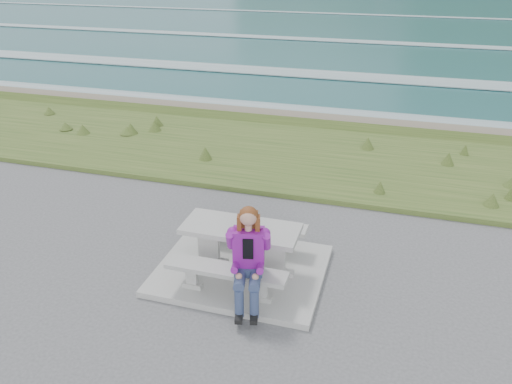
% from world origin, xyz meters
% --- Properties ---
extents(concrete_slab, '(2.60, 2.10, 0.10)m').
position_xyz_m(concrete_slab, '(0.00, 0.00, 0.05)').
color(concrete_slab, gray).
rests_on(concrete_slab, ground).
extents(picnic_table, '(1.80, 0.75, 0.75)m').
position_xyz_m(picnic_table, '(0.00, 0.00, 0.68)').
color(picnic_table, gray).
rests_on(picnic_table, concrete_slab).
extents(bench_landward, '(1.80, 0.35, 0.45)m').
position_xyz_m(bench_landward, '(0.00, -0.70, 0.45)').
color(bench_landward, gray).
rests_on(bench_landward, concrete_slab).
extents(bench_seaward, '(1.80, 0.35, 0.45)m').
position_xyz_m(bench_seaward, '(0.00, 0.70, 0.45)').
color(bench_seaward, gray).
rests_on(bench_seaward, concrete_slab).
extents(grass_verge, '(160.00, 4.50, 0.22)m').
position_xyz_m(grass_verge, '(0.00, 5.00, 0.00)').
color(grass_verge, '#304B1C').
rests_on(grass_verge, ground).
extents(shore_drop, '(160.00, 0.80, 2.20)m').
position_xyz_m(shore_drop, '(0.00, 7.90, 0.00)').
color(shore_drop, '#695C4F').
rests_on(shore_drop, ground).
extents(ocean, '(1600.00, 1600.00, 0.09)m').
position_xyz_m(ocean, '(0.00, 25.09, -1.74)').
color(ocean, '#215A5D').
rests_on(ocean, ground).
extents(seated_woman, '(0.57, 0.82, 1.48)m').
position_xyz_m(seated_woman, '(0.38, -0.84, 0.64)').
color(seated_woman, navy).
rests_on(seated_woman, concrete_slab).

